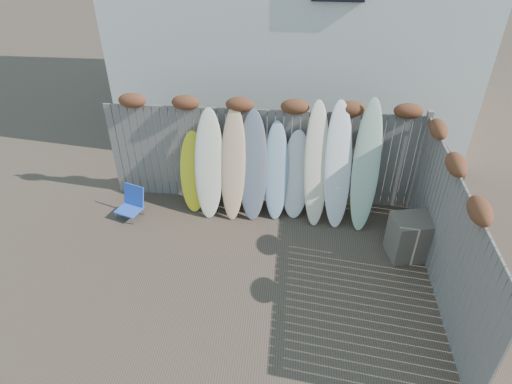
# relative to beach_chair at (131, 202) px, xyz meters

# --- Properties ---
(ground) EXTENTS (80.00, 80.00, 0.00)m
(ground) POSITION_rel_beach_chair_xyz_m (2.48, -1.65, -0.27)
(ground) COLOR #493A2D
(back_fence) EXTENTS (6.05, 0.28, 2.24)m
(back_fence) POSITION_rel_beach_chair_xyz_m (2.54, 0.74, 0.91)
(back_fence) COLOR slate
(back_fence) RESTS_ON ground
(right_fence) EXTENTS (0.28, 4.40, 2.24)m
(right_fence) POSITION_rel_beach_chair_xyz_m (5.48, -1.40, 0.87)
(right_fence) COLOR slate
(right_fence) RESTS_ON ground
(beach_chair) EXTENTS (0.57, 0.59, 0.59)m
(beach_chair) POSITION_rel_beach_chair_xyz_m (0.00, 0.00, 0.00)
(beach_chair) COLOR blue
(beach_chair) RESTS_ON ground
(wooden_crate) EXTENTS (0.77, 0.69, 0.78)m
(wooden_crate) POSITION_rel_beach_chair_xyz_m (5.18, -0.70, 0.12)
(wooden_crate) COLOR #6C5751
(wooden_crate) RESTS_ON ground
(lattice_panel) EXTENTS (0.17, 1.27, 1.91)m
(lattice_panel) POSITION_rel_beach_chair_xyz_m (5.57, -0.34, 0.68)
(lattice_panel) COLOR #463C2A
(lattice_panel) RESTS_ON ground
(surfboard_0) EXTENTS (0.54, 0.60, 1.57)m
(surfboard_0) POSITION_rel_beach_chair_xyz_m (1.18, 0.41, 0.51)
(surfboard_0) COLOR yellow
(surfboard_0) RESTS_ON ground
(surfboard_1) EXTENTS (0.55, 0.73, 2.06)m
(surfboard_1) POSITION_rel_beach_chair_xyz_m (1.52, 0.31, 0.76)
(surfboard_1) COLOR beige
(surfboard_1) RESTS_ON ground
(surfboard_2) EXTENTS (0.49, 0.77, 2.13)m
(surfboard_2) POSITION_rel_beach_chair_xyz_m (1.98, 0.31, 0.79)
(surfboard_2) COLOR #FFE297
(surfboard_2) RESTS_ON ground
(surfboard_3) EXTENTS (0.57, 0.75, 2.06)m
(surfboard_3) POSITION_rel_beach_chair_xyz_m (2.35, 0.32, 0.75)
(surfboard_3) COLOR slate
(surfboard_3) RESTS_ON ground
(surfboard_4) EXTENTS (0.49, 0.69, 1.86)m
(surfboard_4) POSITION_rel_beach_chair_xyz_m (2.79, 0.35, 0.65)
(surfboard_4) COLOR #91A9C2
(surfboard_4) RESTS_ON ground
(surfboard_5) EXTENTS (0.57, 0.63, 1.68)m
(surfboard_5) POSITION_rel_beach_chair_xyz_m (3.17, 0.39, 0.57)
(surfboard_5) COLOR silver
(surfboard_5) RESTS_ON ground
(surfboard_6) EXTENTS (0.52, 0.84, 2.29)m
(surfboard_6) POSITION_rel_beach_chair_xyz_m (3.53, 0.30, 0.87)
(surfboard_6) COLOR #F6E2BE
(surfboard_6) RESTS_ON ground
(surfboard_7) EXTENTS (0.58, 0.86, 2.31)m
(surfboard_7) POSITION_rel_beach_chair_xyz_m (3.92, 0.28, 0.88)
(surfboard_7) COLOR white
(surfboard_7) RESTS_ON ground
(surfboard_8) EXTENTS (0.55, 0.87, 2.38)m
(surfboard_8) POSITION_rel_beach_chair_xyz_m (4.42, 0.24, 0.92)
(surfboard_8) COLOR #AEC9A7
(surfboard_8) RESTS_ON ground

